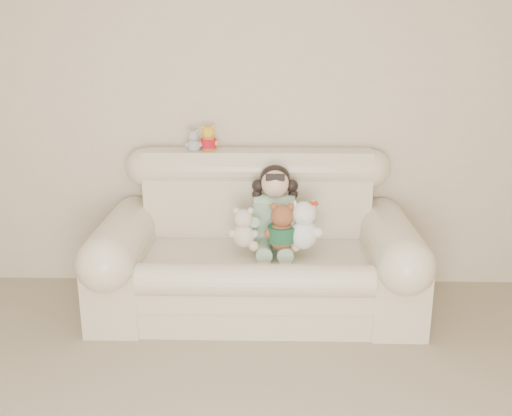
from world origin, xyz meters
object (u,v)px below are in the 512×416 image
at_px(seated_child, 275,207).
at_px(white_cat, 304,220).
at_px(sofa, 256,238).
at_px(cream_teddy, 243,224).
at_px(brown_teddy, 282,222).

bearing_deg(seated_child, white_cat, -43.47).
relative_size(sofa, cream_teddy, 6.94).
height_order(sofa, cream_teddy, sofa).
xyz_separation_m(sofa, seated_child, (0.12, 0.08, 0.19)).
height_order(brown_teddy, cream_teddy, brown_teddy).
height_order(seated_child, brown_teddy, seated_child).
distance_m(brown_teddy, cream_teddy, 0.24).
relative_size(seated_child, cream_teddy, 1.87).
bearing_deg(sofa, brown_teddy, -42.41).
height_order(white_cat, cream_teddy, white_cat).
distance_m(sofa, white_cat, 0.37).
bearing_deg(cream_teddy, brown_teddy, 12.36).
distance_m(seated_child, cream_teddy, 0.28).
distance_m(sofa, seated_child, 0.24).
bearing_deg(brown_teddy, sofa, 114.94).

